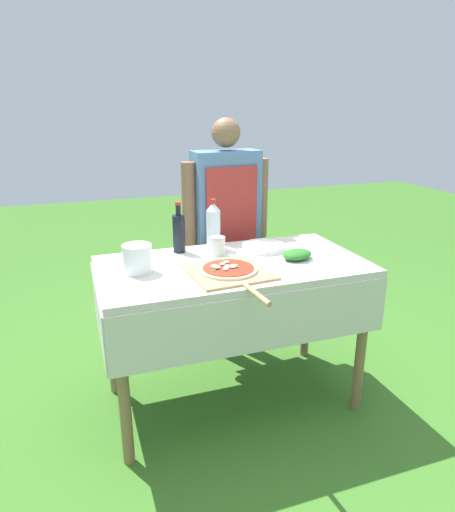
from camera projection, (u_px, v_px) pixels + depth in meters
ground_plane at (232, 398)px, 2.58m from camera, size 12.00×12.00×0.00m
prep_table at (232, 284)px, 2.36m from camera, size 1.37×0.72×0.81m
person_cook at (226, 220)px, 2.85m from camera, size 0.57×0.21×1.51m
pizza_on_peel at (229, 271)px, 2.17m from camera, size 0.40×0.61×0.05m
oil_bottle at (179, 232)px, 2.46m from camera, size 0.07×0.07×0.28m
water_bottle at (213, 225)px, 2.53m from camera, size 0.08×0.08×0.28m
herb_container at (297, 255)px, 2.36m from camera, size 0.23×0.20×0.06m
mixing_tub at (137, 259)px, 2.18m from camera, size 0.14×0.14×0.14m
plate_stack at (264, 247)px, 2.53m from camera, size 0.24×0.24×0.03m
sauce_jar at (218, 247)px, 2.44m from camera, size 0.08×0.08×0.10m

